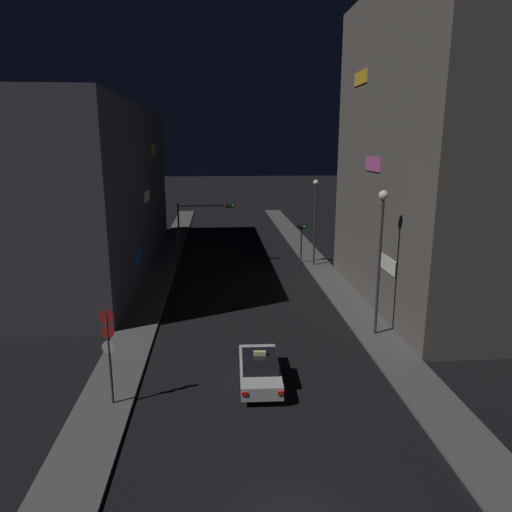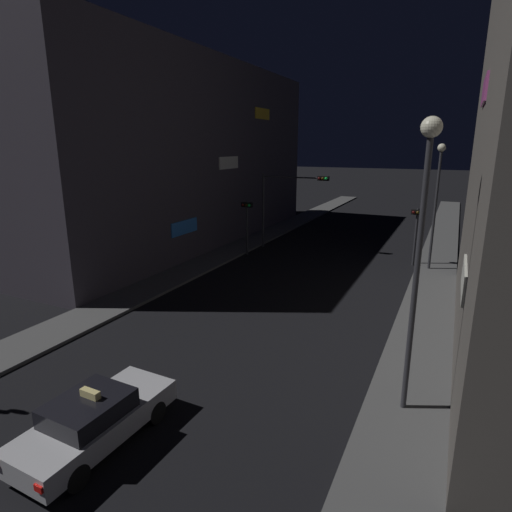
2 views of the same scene
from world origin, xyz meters
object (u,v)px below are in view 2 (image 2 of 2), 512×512
object	(u,v)px
taxi	(95,419)
street_lamp_far_block	(437,189)
traffic_light_left_kerb	(247,217)
street_lamp_near_block	(422,219)
traffic_light_right_kerb	(417,225)
traffic_light_overhead	(287,195)

from	to	relation	value
taxi	street_lamp_far_block	world-z (taller)	street_lamp_far_block
traffic_light_left_kerb	street_lamp_near_block	world-z (taller)	street_lamp_near_block
traffic_light_left_kerb	traffic_light_right_kerb	world-z (taller)	traffic_light_left_kerb
taxi	street_lamp_near_block	bearing A→B (deg)	34.79
taxi	traffic_light_left_kerb	bearing A→B (deg)	105.20
taxi	traffic_light_overhead	distance (m)	22.65
traffic_light_right_kerb	street_lamp_far_block	bearing A→B (deg)	-39.60
street_lamp_near_block	street_lamp_far_block	bearing A→B (deg)	91.23
street_lamp_far_block	taxi	bearing A→B (deg)	-108.08
traffic_light_left_kerb	street_lamp_far_block	world-z (taller)	street_lamp_far_block
traffic_light_right_kerb	taxi	bearing A→B (deg)	-104.93
taxi	street_lamp_far_block	size ratio (longest dim) A/B	0.59
traffic_light_right_kerb	street_lamp_far_block	distance (m)	2.74
traffic_light_overhead	street_lamp_far_block	xyz separation A→B (m)	(10.15, -1.33, 1.00)
taxi	street_lamp_near_block	xyz separation A→B (m)	(7.14, 4.96, 5.03)
traffic_light_right_kerb	street_lamp_near_block	world-z (taller)	street_lamp_near_block
traffic_light_overhead	taxi	bearing A→B (deg)	-81.38
traffic_light_right_kerb	traffic_light_overhead	bearing A→B (deg)	176.95
traffic_light_left_kerb	street_lamp_far_block	xyz separation A→B (m)	(12.06, 1.44, 2.33)
traffic_light_right_kerb	street_lamp_near_block	xyz separation A→B (m)	(1.36, -16.70, 3.07)
traffic_light_overhead	traffic_light_left_kerb	world-z (taller)	traffic_light_overhead
street_lamp_near_block	traffic_light_left_kerb	bearing A→B (deg)	130.69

